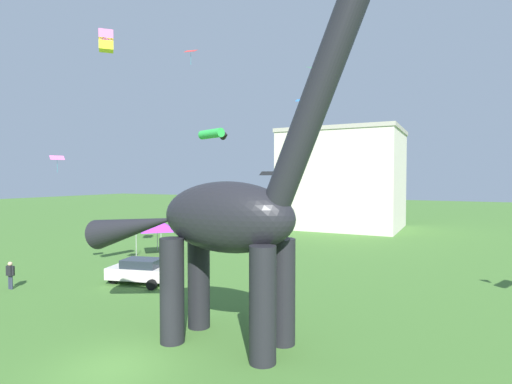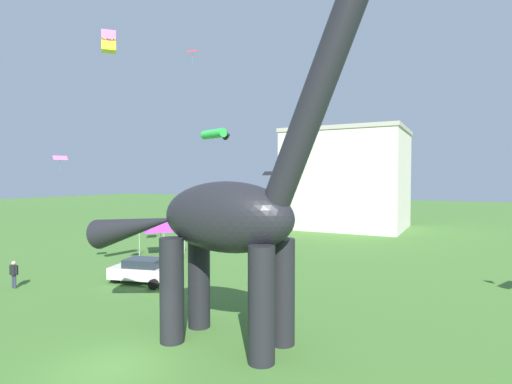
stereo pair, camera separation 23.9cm
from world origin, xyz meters
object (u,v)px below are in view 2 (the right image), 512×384
object	(u,v)px
festival_canopy_tent	(162,225)
kite_trailing	(109,42)
dinosaur_sculpture	(225,217)
kite_mid_right	(309,100)
parked_sedan_left	(144,270)
kite_far_right	(217,134)
kite_mid_center	(192,51)
kite_high_right	(271,173)
kite_mid_left	(314,67)
kite_near_high	(60,158)
person_near_flyer	(14,272)

from	to	relation	value
festival_canopy_tent	kite_trailing	bearing A→B (deg)	-73.94
dinosaur_sculpture	kite_mid_right	xyz separation A→B (m)	(-3.28, 18.55, 8.13)
parked_sedan_left	festival_canopy_tent	world-z (taller)	festival_canopy_tent
kite_far_right	kite_mid_center	xyz separation A→B (m)	(2.89, -6.87, 3.71)
kite_mid_center	kite_mid_right	bearing A→B (deg)	83.34
festival_canopy_tent	kite_trailing	world-z (taller)	kite_trailing
parked_sedan_left	kite_high_right	distance (m)	15.43
parked_sedan_left	kite_trailing	xyz separation A→B (m)	(-3.12, 0.24, 14.87)
kite_mid_left	kite_trailing	bearing A→B (deg)	-144.53
kite_mid_right	kite_high_right	size ratio (longest dim) A/B	1.32
kite_far_right	kite_trailing	bearing A→B (deg)	-130.00
kite_mid_center	kite_mid_right	size ratio (longest dim) A/B	0.42
kite_mid_left	kite_near_high	size ratio (longest dim) A/B	0.77
kite_mid_right	dinosaur_sculpture	bearing A→B (deg)	-79.97
dinosaur_sculpture	kite_mid_left	xyz separation A→B (m)	(-1.17, 13.84, 9.43)
dinosaur_sculpture	person_near_flyer	bearing A→B (deg)	150.90
festival_canopy_tent	kite_trailing	xyz separation A→B (m)	(2.21, -7.68, 13.13)
kite_far_right	kite_near_high	distance (m)	10.61
kite_mid_right	kite_high_right	bearing A→B (deg)	168.04
person_near_flyer	kite_mid_center	xyz separation A→B (m)	(10.63, 3.61, 12.60)
kite_far_right	kite_high_right	bearing A→B (deg)	85.49
festival_canopy_tent	dinosaur_sculpture	bearing A→B (deg)	-42.17
parked_sedan_left	kite_mid_left	world-z (taller)	kite_mid_left
kite_mid_center	person_near_flyer	bearing A→B (deg)	-161.25
parked_sedan_left	kite_mid_right	distance (m)	19.06
kite_mid_left	kite_mid_center	xyz separation A→B (m)	(-3.75, -9.31, -0.91)
kite_far_right	kite_trailing	distance (m)	9.40
kite_mid_left	kite_high_right	world-z (taller)	kite_mid_left
kite_mid_center	festival_canopy_tent	bearing A→B (deg)	138.05
kite_high_right	kite_mid_right	bearing A→B (deg)	-11.96
kite_far_right	kite_mid_right	distance (m)	9.10
kite_mid_center	kite_mid_right	distance (m)	14.13
festival_canopy_tent	kite_far_right	size ratio (longest dim) A/B	1.28
dinosaur_sculpture	kite_far_right	distance (m)	14.62
festival_canopy_tent	kite_far_right	xyz separation A→B (m)	(6.97, -2.00, 7.34)
person_near_flyer	kite_high_right	bearing A→B (deg)	-175.73
parked_sedan_left	kite_high_right	world-z (taller)	kite_high_right
kite_far_right	kite_high_right	world-z (taller)	kite_far_right
kite_high_right	kite_near_high	world-z (taller)	kite_near_high
parked_sedan_left	person_near_flyer	size ratio (longest dim) A/B	2.73
parked_sedan_left	person_near_flyer	distance (m)	7.61
kite_mid_right	kite_mid_left	bearing A→B (deg)	-65.90
kite_trailing	kite_near_high	xyz separation A→B (m)	(-1.99, -2.27, -7.74)
kite_mid_right	kite_near_high	world-z (taller)	kite_mid_right
festival_canopy_tent	kite_high_right	world-z (taller)	kite_high_right
dinosaur_sculpture	festival_canopy_tent	bearing A→B (deg)	112.09
festival_canopy_tent	kite_trailing	distance (m)	15.37
dinosaur_sculpture	kite_mid_center	bearing A→B (deg)	111.67
parked_sedan_left	dinosaur_sculpture	bearing A→B (deg)	-44.11
parked_sedan_left	kite_mid_right	world-z (taller)	kite_mid_right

